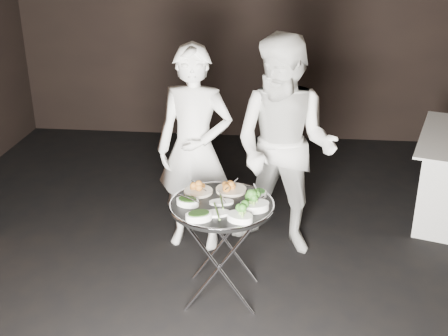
# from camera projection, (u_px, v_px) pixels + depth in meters

# --- Properties ---
(floor) EXTENTS (6.00, 7.00, 0.05)m
(floor) POSITION_uv_depth(u_px,v_px,m) (239.00, 304.00, 4.04)
(floor) COLOR black
(floor) RESTS_ON ground
(wall_back) EXTENTS (6.00, 0.05, 3.00)m
(wall_back) POSITION_uv_depth(u_px,v_px,m) (263.00, 17.00, 6.66)
(wall_back) COLOR black
(wall_back) RESTS_ON floor
(tray_stand) EXTENTS (0.50, 0.42, 0.73)m
(tray_stand) POSITION_uv_depth(u_px,v_px,m) (222.00, 247.00, 3.94)
(tray_stand) COLOR silver
(tray_stand) RESTS_ON floor
(serving_tray) EXTENTS (0.72, 0.72, 0.04)m
(serving_tray) POSITION_uv_depth(u_px,v_px,m) (222.00, 205.00, 3.81)
(serving_tray) COLOR black
(serving_tray) RESTS_ON tray_stand
(potato_plate_a) EXTENTS (0.20, 0.20, 0.07)m
(potato_plate_a) POSITION_uv_depth(u_px,v_px,m) (198.00, 188.00, 3.95)
(potato_plate_a) COLOR beige
(potato_plate_a) RESTS_ON serving_tray
(potato_plate_b) EXTENTS (0.23, 0.23, 0.08)m
(potato_plate_b) POSITION_uv_depth(u_px,v_px,m) (231.00, 186.00, 3.97)
(potato_plate_b) COLOR beige
(potato_plate_b) RESTS_ON serving_tray
(greens_bowl) EXTENTS (0.11, 0.11, 0.06)m
(greens_bowl) POSITION_uv_depth(u_px,v_px,m) (259.00, 193.00, 3.89)
(greens_bowl) COLOR white
(greens_bowl) RESTS_ON serving_tray
(asparagus_plate_a) EXTENTS (0.18, 0.12, 0.03)m
(asparagus_plate_a) POSITION_uv_depth(u_px,v_px,m) (221.00, 201.00, 3.80)
(asparagus_plate_a) COLOR white
(asparagus_plate_a) RESTS_ON serving_tray
(asparagus_plate_b) EXTENTS (0.19, 0.14, 0.04)m
(asparagus_plate_b) POSITION_uv_depth(u_px,v_px,m) (217.00, 212.00, 3.65)
(asparagus_plate_b) COLOR white
(asparagus_plate_b) RESTS_ON serving_tray
(spinach_bowl_a) EXTENTS (0.18, 0.14, 0.07)m
(spinach_bowl_a) POSITION_uv_depth(u_px,v_px,m) (188.00, 201.00, 3.77)
(spinach_bowl_a) COLOR white
(spinach_bowl_a) RESTS_ON serving_tray
(spinach_bowl_b) EXTENTS (0.20, 0.17, 0.07)m
(spinach_bowl_b) POSITION_uv_depth(u_px,v_px,m) (199.00, 215.00, 3.58)
(spinach_bowl_b) COLOR white
(spinach_bowl_b) RESTS_ON serving_tray
(broccoli_bowl_a) EXTENTS (0.23, 0.19, 0.08)m
(broccoli_bowl_a) POSITION_uv_depth(u_px,v_px,m) (255.00, 205.00, 3.71)
(broccoli_bowl_a) COLOR white
(broccoli_bowl_a) RESTS_ON serving_tray
(broccoli_bowl_b) EXTENTS (0.21, 0.18, 0.07)m
(broccoli_bowl_b) POSITION_uv_depth(u_px,v_px,m) (240.00, 216.00, 3.57)
(broccoli_bowl_b) COLOR white
(broccoli_bowl_b) RESTS_ON serving_tray
(serving_utensils) EXTENTS (0.59, 0.44, 0.01)m
(serving_utensils) POSITION_uv_depth(u_px,v_px,m) (225.00, 192.00, 3.84)
(serving_utensils) COLOR silver
(serving_utensils) RESTS_ON serving_tray
(waiter_left) EXTENTS (0.66, 0.47, 1.69)m
(waiter_left) POSITION_uv_depth(u_px,v_px,m) (195.00, 150.00, 4.47)
(waiter_left) COLOR white
(waiter_left) RESTS_ON floor
(waiter_right) EXTENTS (1.04, 0.92, 1.77)m
(waiter_right) POSITION_uv_depth(u_px,v_px,m) (284.00, 148.00, 4.39)
(waiter_right) COLOR white
(waiter_right) RESTS_ON floor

